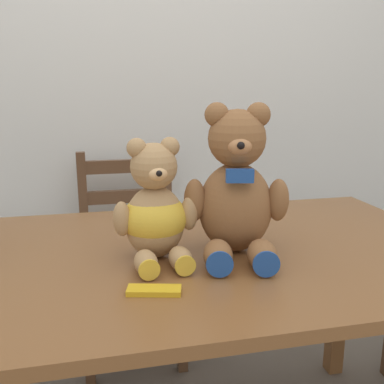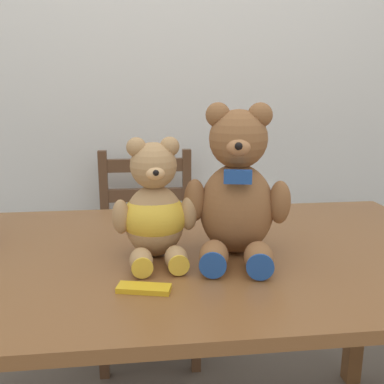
# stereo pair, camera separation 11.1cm
# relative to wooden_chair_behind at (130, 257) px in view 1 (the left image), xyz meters

# --- Properties ---
(wall_back) EXTENTS (8.00, 0.04, 2.60)m
(wall_back) POSITION_rel_wooden_chair_behind_xyz_m (0.10, 0.27, 0.85)
(wall_back) COLOR silver
(wall_back) RESTS_ON ground_plane
(radiator) EXTENTS (0.56, 0.10, 0.62)m
(radiator) POSITION_rel_wooden_chair_behind_xyz_m (0.46, 0.20, -0.18)
(radiator) COLOR beige
(radiator) RESTS_ON ground_plane
(dining_table) EXTENTS (1.57, 0.88, 0.77)m
(dining_table) POSITION_rel_wooden_chair_behind_xyz_m (0.10, -0.76, 0.22)
(dining_table) COLOR brown
(dining_table) RESTS_ON ground_plane
(wooden_chair_behind) EXTENTS (0.43, 0.40, 0.92)m
(wooden_chair_behind) POSITION_rel_wooden_chair_behind_xyz_m (0.00, 0.00, 0.00)
(wooden_chair_behind) COLOR brown
(wooden_chair_behind) RESTS_ON ground_plane
(teddy_bear_left) EXTENTS (0.22, 0.23, 0.31)m
(teddy_bear_left) POSITION_rel_wooden_chair_behind_xyz_m (0.02, -0.80, 0.44)
(teddy_bear_left) COLOR tan
(teddy_bear_left) RESTS_ON dining_table
(teddy_bear_right) EXTENTS (0.28, 0.30, 0.40)m
(teddy_bear_right) POSITION_rel_wooden_chair_behind_xyz_m (0.23, -0.80, 0.49)
(teddy_bear_right) COLOR brown
(teddy_bear_right) RESTS_ON dining_table
(chocolate_bar) EXTENTS (0.12, 0.07, 0.01)m
(chocolate_bar) POSITION_rel_wooden_chair_behind_xyz_m (-0.02, -0.99, 0.32)
(chocolate_bar) COLOR gold
(chocolate_bar) RESTS_ON dining_table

